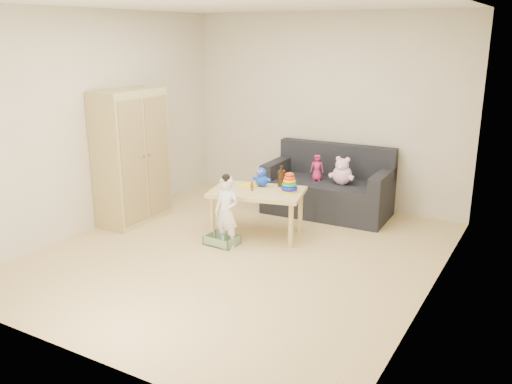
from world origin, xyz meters
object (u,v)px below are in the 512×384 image
Objects in this scene: play_table at (257,213)px; toddler at (227,213)px; wardrobe at (131,157)px; sofa at (327,197)px.

play_table is 1.32× the size of toddler.
wardrobe is 1.04× the size of sofa.
wardrobe reaches higher than sofa.
sofa is 1.51× the size of play_table.
play_table reaches higher than sofa.
wardrobe is at bearing -146.09° from sofa.
toddler is (-0.11, -0.48, 0.12)m from play_table.
wardrobe is 1.57× the size of play_table.
toddler is at bearing -6.40° from wardrobe.
play_table is at bearing 10.88° from wardrobe.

